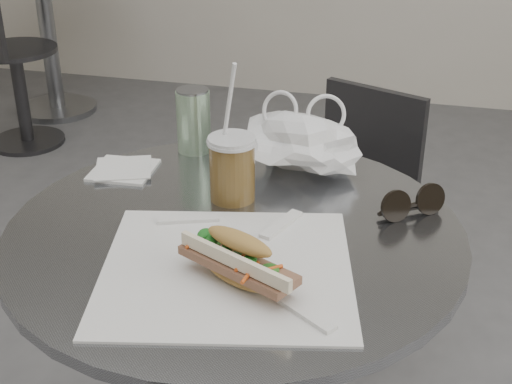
% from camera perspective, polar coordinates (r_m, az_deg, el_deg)
% --- Properties ---
extents(cafe_table, '(0.76, 0.76, 0.74)m').
position_cam_1_polar(cafe_table, '(1.34, -1.57, -13.10)').
color(cafe_table, slate).
rests_on(cafe_table, ground).
extents(bg_table, '(0.70, 0.70, 0.74)m').
position_cam_1_polar(bg_table, '(3.80, -16.41, 12.84)').
color(bg_table, slate).
rests_on(bg_table, ground).
extents(chair_far, '(0.40, 0.42, 0.71)m').
position_cam_1_polar(chair_far, '(1.99, 6.85, -3.61)').
color(chair_far, '#2C2C2F').
rests_on(chair_far, ground).
extents(bg_chair, '(0.38, 0.41, 0.72)m').
position_cam_1_polar(bg_chair, '(3.42, -18.97, 8.50)').
color(bg_chair, '#2C2C2F').
rests_on(bg_chair, ground).
extents(sandwich_paper, '(0.44, 0.42, 0.00)m').
position_cam_1_polar(sandwich_paper, '(1.07, -2.36, -6.21)').
color(sandwich_paper, white).
rests_on(sandwich_paper, cafe_table).
extents(banh_mi, '(0.24, 0.18, 0.08)m').
position_cam_1_polar(banh_mi, '(1.02, -1.40, -5.47)').
color(banh_mi, tan).
rests_on(banh_mi, sandwich_paper).
extents(iced_coffee, '(0.09, 0.09, 0.25)m').
position_cam_1_polar(iced_coffee, '(1.24, -1.92, 2.00)').
color(iced_coffee, brown).
rests_on(iced_coffee, cafe_table).
extents(sunglasses, '(0.11, 0.09, 0.06)m').
position_cam_1_polar(sunglasses, '(1.23, 12.37, -0.98)').
color(sunglasses, black).
rests_on(sunglasses, cafe_table).
extents(plastic_bag, '(0.22, 0.17, 0.11)m').
position_cam_1_polar(plastic_bag, '(1.36, 3.54, 3.83)').
color(plastic_bag, white).
rests_on(plastic_bag, cafe_table).
extents(napkin_stack, '(0.14, 0.14, 0.01)m').
position_cam_1_polar(napkin_stack, '(1.39, -10.56, 1.78)').
color(napkin_stack, white).
rests_on(napkin_stack, cafe_table).
extents(drink_can, '(0.07, 0.07, 0.13)m').
position_cam_1_polar(drink_can, '(1.44, -5.02, 5.72)').
color(drink_can, '#5D9C5B').
rests_on(drink_can, cafe_table).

